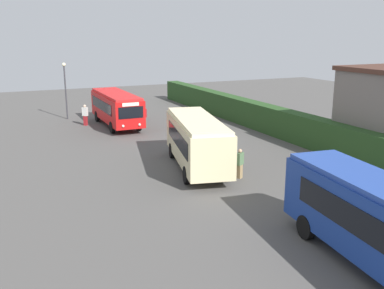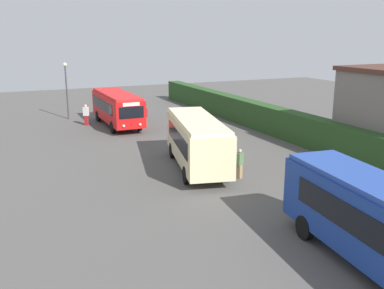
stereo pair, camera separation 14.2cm
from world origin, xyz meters
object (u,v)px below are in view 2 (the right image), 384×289
(bus_blue, at_px, (375,219))
(person_right, at_px, (240,163))
(bus_cream, at_px, (197,140))
(traffic_cone, at_px, (204,128))
(bus_red, at_px, (117,107))
(lamppost, at_px, (66,84))
(person_center, at_px, (145,116))
(person_left, at_px, (86,114))

(bus_blue, height_order, person_right, bus_blue)
(bus_cream, distance_m, traffic_cone, 10.53)
(bus_red, height_order, person_right, bus_red)
(bus_cream, relative_size, lamppost, 1.66)
(bus_cream, height_order, person_right, bus_cream)
(traffic_cone, relative_size, lamppost, 0.11)
(bus_cream, bearing_deg, person_right, -138.44)
(bus_blue, distance_m, person_center, 26.50)
(bus_blue, height_order, traffic_cone, bus_blue)
(bus_red, height_order, bus_blue, bus_blue)
(traffic_cone, bearing_deg, person_left, -128.83)
(person_center, distance_m, lamppost, 9.04)
(person_left, bearing_deg, lamppost, 58.14)
(bus_blue, relative_size, lamppost, 1.65)
(person_right, bearing_deg, bus_blue, -33.01)
(bus_cream, distance_m, person_left, 16.47)
(traffic_cone, height_order, lamppost, lamppost)
(bus_red, distance_m, lamppost, 6.50)
(bus_red, relative_size, bus_blue, 1.01)
(person_right, height_order, traffic_cone, person_right)
(bus_cream, height_order, person_center, bus_cream)
(bus_red, bearing_deg, person_left, -119.51)
(bus_red, height_order, person_center, bus_red)
(bus_cream, relative_size, person_right, 5.17)
(bus_blue, relative_size, person_center, 4.74)
(bus_blue, bearing_deg, lamppost, 15.90)
(bus_blue, bearing_deg, person_left, 15.15)
(person_center, distance_m, person_right, 15.89)
(bus_red, bearing_deg, bus_cream, 4.20)
(traffic_cone, bearing_deg, lamppost, -138.12)
(bus_blue, distance_m, traffic_cone, 22.93)
(bus_red, xyz_separation_m, person_center, (1.46, 2.11, -0.74))
(bus_blue, relative_size, person_right, 5.12)
(person_center, relative_size, traffic_cone, 3.14)
(person_left, xyz_separation_m, lamppost, (-3.77, -1.00, 2.40))
(person_center, xyz_separation_m, traffic_cone, (4.01, 3.93, -0.70))
(bus_blue, height_order, lamppost, lamppost)
(bus_cream, relative_size, person_center, 4.78)
(person_right, distance_m, traffic_cone, 12.40)
(bus_blue, xyz_separation_m, person_right, (-10.60, 0.76, -0.93))
(person_left, xyz_separation_m, traffic_cone, (6.90, 8.57, -0.70))
(person_center, relative_size, lamppost, 0.35)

